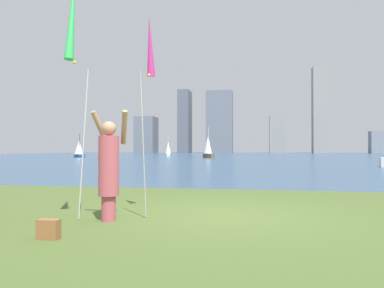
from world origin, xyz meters
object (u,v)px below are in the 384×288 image
at_px(kite_flag_left, 72,20).
at_px(kite_flag_right, 150,51).
at_px(person, 109,166).
at_px(bag, 49,229).
at_px(sailboat_2, 208,147).
at_px(sailboat_1, 168,149).
at_px(sailboat_3, 79,149).

relative_size(kite_flag_left, kite_flag_right, 1.15).
distance_m(person, bag, 1.63).
bearing_deg(person, kite_flag_left, -161.93).
bearing_deg(sailboat_2, sailboat_1, 126.34).
height_order(bag, sailboat_1, sailboat_1).
height_order(bag, sailboat_2, sailboat_2).
bearing_deg(kite_flag_left, sailboat_2, 94.01).
height_order(kite_flag_left, kite_flag_right, kite_flag_left).
xyz_separation_m(bag, sailboat_3, (-22.74, 45.89, 1.12)).
distance_m(kite_flag_left, sailboat_3, 50.15).
relative_size(sailboat_2, sailboat_3, 1.24).
bearing_deg(bag, kite_flag_right, 65.81).
distance_m(person, kite_flag_left, 2.59).
distance_m(person, sailboat_3, 50.13).
distance_m(person, kite_flag_right, 2.31).
bearing_deg(sailboat_1, kite_flag_left, -78.35).
bearing_deg(kite_flag_left, sailboat_3, 116.68).
height_order(kite_flag_left, bag, kite_flag_left).
xyz_separation_m(kite_flag_left, kite_flag_right, (1.13, 0.85, -0.36)).
relative_size(kite_flag_left, sailboat_2, 1.00).
bearing_deg(sailboat_1, sailboat_3, -135.06).
xyz_separation_m(person, sailboat_3, (-23.06, 44.51, 0.31)).
xyz_separation_m(sailboat_2, sailboat_3, (-19.38, 0.41, -0.30)).
bearing_deg(sailboat_1, sailboat_2, -53.66).
bearing_deg(sailboat_3, bag, -63.63).
height_order(sailboat_2, sailboat_3, sailboat_2).
relative_size(kite_flag_right, sailboat_2, 0.87).
bearing_deg(kite_flag_right, sailboat_2, 95.57).
relative_size(person, bag, 6.40).
xyz_separation_m(sailboat_1, sailboat_3, (-11.00, -10.98, 0.03)).
distance_m(bag, sailboat_2, 45.62).
height_order(sailboat_1, sailboat_2, sailboat_2).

